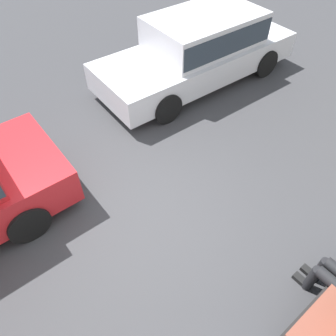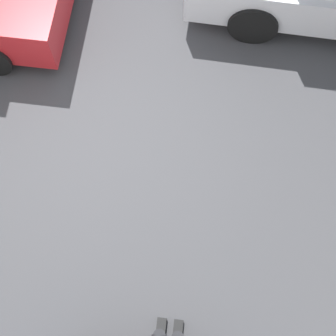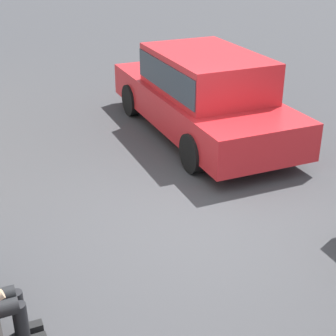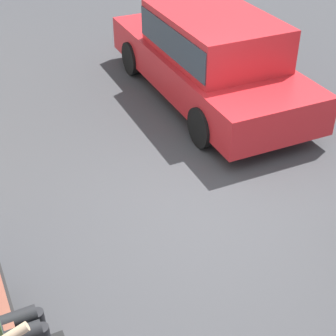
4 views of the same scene
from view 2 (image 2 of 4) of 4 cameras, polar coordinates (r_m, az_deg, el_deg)
ground_plane at (r=6.43m, az=-8.55°, el=4.47°), size 60.00×60.00×0.00m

